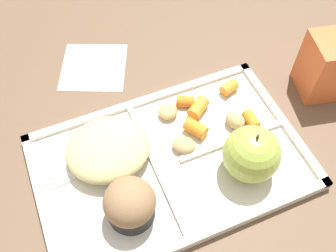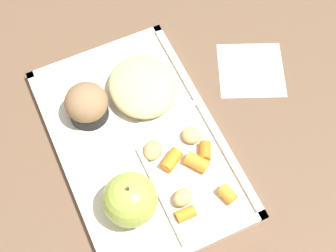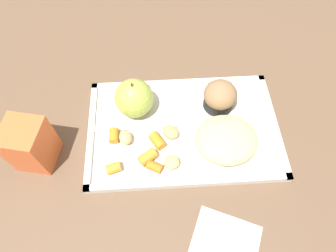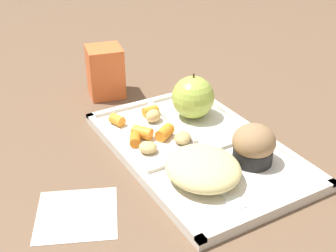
{
  "view_description": "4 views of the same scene",
  "coord_description": "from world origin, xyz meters",
  "px_view_note": "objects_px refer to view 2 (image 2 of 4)",
  "views": [
    {
      "loc": [
        0.11,
        0.26,
        0.52
      ],
      "look_at": [
        -0.01,
        -0.04,
        0.04
      ],
      "focal_mm": 41.28,
      "sensor_mm": 36.0,
      "label": 1
    },
    {
      "loc": [
        -0.35,
        0.11,
        0.75
      ],
      "look_at": [
        -0.02,
        -0.04,
        0.06
      ],
      "focal_mm": 54.77,
      "sensor_mm": 36.0,
      "label": 2
    },
    {
      "loc": [
        -0.05,
        -0.31,
        0.54
      ],
      "look_at": [
        -0.03,
        -0.01,
        0.04
      ],
      "focal_mm": 31.38,
      "sensor_mm": 36.0,
      "label": 3
    },
    {
      "loc": [
        0.55,
        -0.37,
        0.43
      ],
      "look_at": [
        -0.02,
        -0.05,
        0.06
      ],
      "focal_mm": 48.6,
      "sensor_mm": 36.0,
      "label": 4
    }
  ],
  "objects_px": {
    "lunch_tray": "(139,143)",
    "bran_muffin": "(87,105)",
    "green_apple": "(130,200)",
    "plastic_fork": "(129,72)"
  },
  "relations": [
    {
      "from": "lunch_tray",
      "to": "bran_muffin",
      "type": "bearing_deg",
      "value": 33.48
    },
    {
      "from": "lunch_tray",
      "to": "green_apple",
      "type": "bearing_deg",
      "value": 151.27
    },
    {
      "from": "bran_muffin",
      "to": "plastic_fork",
      "type": "bearing_deg",
      "value": -61.76
    },
    {
      "from": "green_apple",
      "to": "plastic_fork",
      "type": "height_order",
      "value": "green_apple"
    },
    {
      "from": "green_apple",
      "to": "plastic_fork",
      "type": "xyz_separation_m",
      "value": [
        0.23,
        -0.09,
        -0.04
      ]
    },
    {
      "from": "green_apple",
      "to": "plastic_fork",
      "type": "bearing_deg",
      "value": -21.7
    },
    {
      "from": "green_apple",
      "to": "lunch_tray",
      "type": "bearing_deg",
      "value": -28.73
    },
    {
      "from": "lunch_tray",
      "to": "plastic_fork",
      "type": "xyz_separation_m",
      "value": [
        0.13,
        -0.04,
        0.01
      ]
    },
    {
      "from": "lunch_tray",
      "to": "green_apple",
      "type": "xyz_separation_m",
      "value": [
        -0.1,
        0.05,
        0.05
      ]
    },
    {
      "from": "bran_muffin",
      "to": "green_apple",
      "type": "bearing_deg",
      "value": 180.0
    }
  ]
}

